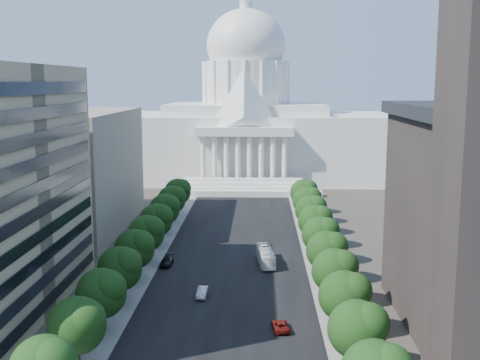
# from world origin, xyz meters

# --- Properties ---
(road_asphalt) EXTENTS (30.00, 260.00, 0.01)m
(road_asphalt) POSITION_xyz_m (0.00, 90.00, 0.00)
(road_asphalt) COLOR black
(road_asphalt) RESTS_ON ground
(sidewalk_left) EXTENTS (8.00, 260.00, 0.02)m
(sidewalk_left) POSITION_xyz_m (-19.00, 90.00, 0.00)
(sidewalk_left) COLOR gray
(sidewalk_left) RESTS_ON ground
(sidewalk_right) EXTENTS (8.00, 260.00, 0.02)m
(sidewalk_right) POSITION_xyz_m (19.00, 90.00, 0.00)
(sidewalk_right) COLOR gray
(sidewalk_right) RESTS_ON ground
(capitol) EXTENTS (120.00, 56.00, 73.00)m
(capitol) POSITION_xyz_m (0.00, 184.89, 20.01)
(capitol) COLOR white
(capitol) RESTS_ON ground
(office_block_left_far) EXTENTS (38.00, 52.00, 30.00)m
(office_block_left_far) POSITION_xyz_m (-48.00, 100.00, 15.00)
(office_block_left_far) COLOR gray
(office_block_left_far) RESTS_ON ground
(tree_l_b) EXTENTS (7.79, 7.60, 9.97)m
(tree_l_b) POSITION_xyz_m (-17.66, 23.81, 6.45)
(tree_l_b) COLOR #33261C
(tree_l_b) RESTS_ON ground
(tree_l_c) EXTENTS (7.79, 7.60, 9.97)m
(tree_l_c) POSITION_xyz_m (-17.66, 35.81, 6.45)
(tree_l_c) COLOR #33261C
(tree_l_c) RESTS_ON ground
(tree_l_d) EXTENTS (7.79, 7.60, 9.97)m
(tree_l_d) POSITION_xyz_m (-17.66, 47.81, 6.45)
(tree_l_d) COLOR #33261C
(tree_l_d) RESTS_ON ground
(tree_l_e) EXTENTS (7.79, 7.60, 9.97)m
(tree_l_e) POSITION_xyz_m (-17.66, 59.81, 6.45)
(tree_l_e) COLOR #33261C
(tree_l_e) RESTS_ON ground
(tree_l_f) EXTENTS (7.79, 7.60, 9.97)m
(tree_l_f) POSITION_xyz_m (-17.66, 71.81, 6.45)
(tree_l_f) COLOR #33261C
(tree_l_f) RESTS_ON ground
(tree_l_g) EXTENTS (7.79, 7.60, 9.97)m
(tree_l_g) POSITION_xyz_m (-17.66, 83.81, 6.45)
(tree_l_g) COLOR #33261C
(tree_l_g) RESTS_ON ground
(tree_l_h) EXTENTS (7.79, 7.60, 9.97)m
(tree_l_h) POSITION_xyz_m (-17.66, 95.81, 6.45)
(tree_l_h) COLOR #33261C
(tree_l_h) RESTS_ON ground
(tree_l_i) EXTENTS (7.79, 7.60, 9.97)m
(tree_l_i) POSITION_xyz_m (-17.66, 107.81, 6.45)
(tree_l_i) COLOR #33261C
(tree_l_i) RESTS_ON ground
(tree_l_j) EXTENTS (7.79, 7.60, 9.97)m
(tree_l_j) POSITION_xyz_m (-17.66, 119.81, 6.45)
(tree_l_j) COLOR #33261C
(tree_l_j) RESTS_ON ground
(tree_r_b) EXTENTS (7.79, 7.60, 9.97)m
(tree_r_b) POSITION_xyz_m (18.34, 23.81, 6.45)
(tree_r_b) COLOR #33261C
(tree_r_b) RESTS_ON ground
(tree_r_c) EXTENTS (7.79, 7.60, 9.97)m
(tree_r_c) POSITION_xyz_m (18.34, 35.81, 6.45)
(tree_r_c) COLOR #33261C
(tree_r_c) RESTS_ON ground
(tree_r_d) EXTENTS (7.79, 7.60, 9.97)m
(tree_r_d) POSITION_xyz_m (18.34, 47.81, 6.45)
(tree_r_d) COLOR #33261C
(tree_r_d) RESTS_ON ground
(tree_r_e) EXTENTS (7.79, 7.60, 9.97)m
(tree_r_e) POSITION_xyz_m (18.34, 59.81, 6.45)
(tree_r_e) COLOR #33261C
(tree_r_e) RESTS_ON ground
(tree_r_f) EXTENTS (7.79, 7.60, 9.97)m
(tree_r_f) POSITION_xyz_m (18.34, 71.81, 6.45)
(tree_r_f) COLOR #33261C
(tree_r_f) RESTS_ON ground
(tree_r_g) EXTENTS (7.79, 7.60, 9.97)m
(tree_r_g) POSITION_xyz_m (18.34, 83.81, 6.45)
(tree_r_g) COLOR #33261C
(tree_r_g) RESTS_ON ground
(tree_r_h) EXTENTS (7.79, 7.60, 9.97)m
(tree_r_h) POSITION_xyz_m (18.34, 95.81, 6.45)
(tree_r_h) COLOR #33261C
(tree_r_h) RESTS_ON ground
(tree_r_i) EXTENTS (7.79, 7.60, 9.97)m
(tree_r_i) POSITION_xyz_m (18.34, 107.81, 6.45)
(tree_r_i) COLOR #33261C
(tree_r_i) RESTS_ON ground
(tree_r_j) EXTENTS (7.79, 7.60, 9.97)m
(tree_r_j) POSITION_xyz_m (18.34, 119.81, 6.45)
(tree_r_j) COLOR #33261C
(tree_r_j) RESTS_ON ground
(streetlight_b) EXTENTS (2.61, 0.44, 9.00)m
(streetlight_b) POSITION_xyz_m (19.90, 35.00, 5.82)
(streetlight_b) COLOR gray
(streetlight_b) RESTS_ON ground
(streetlight_c) EXTENTS (2.61, 0.44, 9.00)m
(streetlight_c) POSITION_xyz_m (19.90, 60.00, 5.82)
(streetlight_c) COLOR gray
(streetlight_c) RESTS_ON ground
(streetlight_d) EXTENTS (2.61, 0.44, 9.00)m
(streetlight_d) POSITION_xyz_m (19.90, 85.00, 5.82)
(streetlight_d) COLOR gray
(streetlight_d) RESTS_ON ground
(streetlight_e) EXTENTS (2.61, 0.44, 9.00)m
(streetlight_e) POSITION_xyz_m (19.90, 110.00, 5.82)
(streetlight_e) COLOR gray
(streetlight_e) RESTS_ON ground
(streetlight_f) EXTENTS (2.61, 0.44, 9.00)m
(streetlight_f) POSITION_xyz_m (19.90, 135.00, 5.82)
(streetlight_f) COLOR gray
(streetlight_f) RESTS_ON ground
(car_silver) EXTENTS (1.97, 5.05, 1.64)m
(car_silver) POSITION_xyz_m (-4.41, 51.65, 0.82)
(car_silver) COLOR #AEB0B6
(car_silver) RESTS_ON ground
(car_red) EXTENTS (2.92, 5.30, 1.41)m
(car_red) POSITION_xyz_m (8.79, 37.72, 0.70)
(car_red) COLOR maroon
(car_red) RESTS_ON ground
(car_dark_b) EXTENTS (2.47, 5.73, 1.64)m
(car_dark_b) POSITION_xyz_m (-13.50, 69.55, 0.82)
(car_dark_b) COLOR black
(car_dark_b) RESTS_ON ground
(city_bus) EXTENTS (4.07, 12.19, 3.33)m
(city_bus) POSITION_xyz_m (6.85, 71.40, 1.67)
(city_bus) COLOR white
(city_bus) RESTS_ON ground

